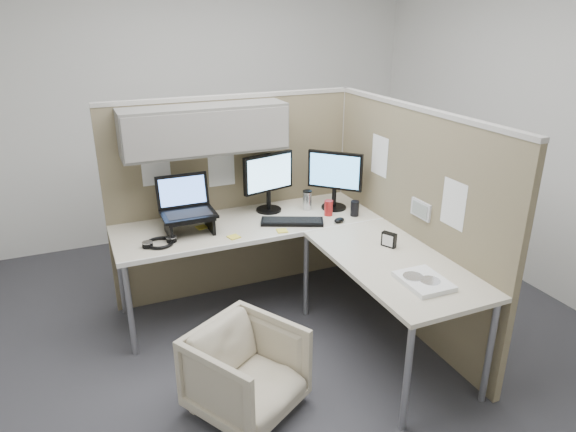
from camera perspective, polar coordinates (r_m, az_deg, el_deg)
name	(u,v)px	position (r m, az deg, el deg)	size (l,w,h in m)	color
ground	(289,338)	(3.83, 0.10, -13.42)	(4.50, 4.50, 0.00)	#313135
partition_back	(221,167)	(4.00, -7.47, 5.45)	(2.00, 0.36, 1.63)	#807254
partition_right	(407,219)	(3.80, 13.09, -0.32)	(0.07, 2.03, 1.63)	#807254
desk	(298,243)	(3.63, 1.13, -2.99)	(2.00, 1.98, 0.73)	beige
office_chair	(246,368)	(3.10, -4.67, -16.46)	(0.56, 0.53, 0.58)	#C3B39B
monitor_left	(268,178)	(4.01, -2.19, 4.27)	(0.44, 0.20, 0.47)	black
monitor_right	(335,176)	(4.08, 5.22, 4.49)	(0.34, 0.34, 0.47)	black
laptop_station	(187,212)	(3.73, -11.12, 0.47)	(0.38, 0.32, 0.39)	black
keyboard	(292,222)	(3.85, 0.46, -0.63)	(0.47, 0.16, 0.02)	black
mouse	(339,220)	(3.89, 5.71, -0.46)	(0.09, 0.06, 0.03)	black
travel_mug	(307,200)	(4.10, 2.15, 1.79)	(0.07, 0.07, 0.16)	silver
soda_can_green	(355,208)	(4.01, 7.43, 0.84)	(0.07, 0.07, 0.12)	black
soda_can_silver	(329,208)	(4.00, 4.52, 0.90)	(0.07, 0.07, 0.12)	#B21E1E
sticky_note_b	(282,231)	(3.71, -0.67, -1.64)	(0.08, 0.08, 0.01)	yellow
sticky_note_c	(202,227)	(3.83, -9.57, -1.24)	(0.08, 0.08, 0.01)	yellow
sticky_note_a	(234,237)	(3.63, -6.04, -2.32)	(0.08, 0.08, 0.01)	yellow
headphones	(160,243)	(3.60, -14.06, -2.89)	(0.24, 0.22, 0.03)	black
paper_stack	(424,281)	(3.11, 14.83, -7.01)	(0.25, 0.31, 0.03)	white
desk_clock	(389,240)	(3.52, 11.14, -2.60)	(0.08, 0.11, 0.10)	black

